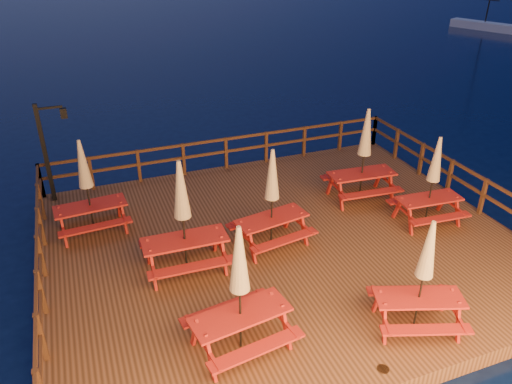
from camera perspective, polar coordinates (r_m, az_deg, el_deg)
ground at (r=13.40m, az=3.11°, el=-7.04°), size 500.00×500.00×0.00m
deck at (r=13.28m, az=3.13°, el=-6.33°), size 12.00×10.00×0.40m
deck_piles at (r=13.57m, az=3.08°, el=-8.08°), size 11.44×9.44×1.40m
railing at (r=14.20m, az=0.34°, el=0.67°), size 11.80×9.75×1.10m
lamp_post at (r=15.54m, az=-22.57°, el=5.11°), size 0.85×0.18×3.00m
sailboat at (r=48.33m, az=25.02°, el=16.77°), size 3.44×6.30×9.45m
picnic_table_0 at (r=11.47m, az=-8.37°, el=-2.70°), size 2.04×1.70×2.86m
picnic_table_1 at (r=14.16m, az=19.55°, el=1.35°), size 1.87×1.58×2.53m
picnic_table_2 at (r=14.88m, az=12.25°, el=4.32°), size 2.09×1.77×2.82m
picnic_table_3 at (r=10.36m, az=18.61°, el=-8.94°), size 2.15×1.96×2.52m
picnic_table_4 at (r=12.33m, az=1.82°, el=-0.60°), size 2.09×1.82×2.66m
picnic_table_5 at (r=9.31m, az=-1.86°, el=-10.93°), size 2.14×1.85×2.76m
picnic_table_6 at (r=13.62m, az=-18.81°, el=0.69°), size 1.95×1.65×2.64m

